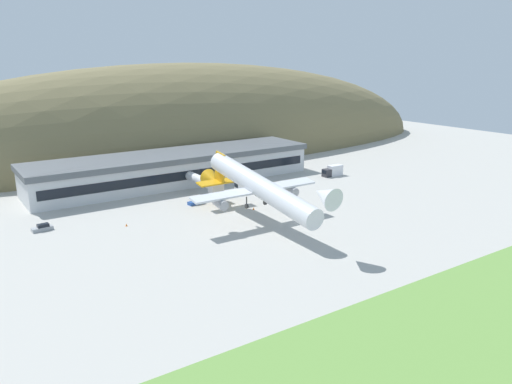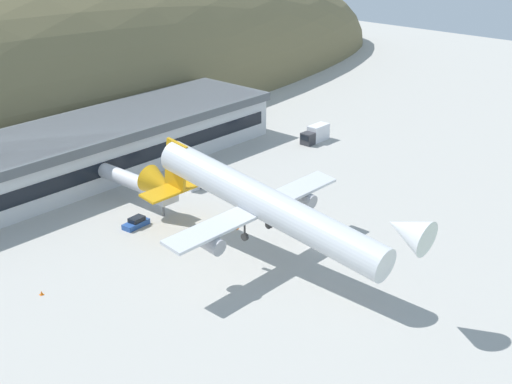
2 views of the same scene
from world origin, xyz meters
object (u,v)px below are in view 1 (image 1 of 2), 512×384
cargo_airplane (258,187)px  service_car_1 (42,228)px  terminal_building (175,166)px  traffic_cone_1 (254,208)px  box_truck (333,171)px  jetway_0 (205,182)px  traffic_cone_0 (126,225)px  fuel_truck (246,185)px  service_car_0 (196,202)px

cargo_airplane → service_car_1: cargo_airplane is taller
terminal_building → service_car_1: bearing=-151.3°
terminal_building → service_car_1: terminal_building is taller
terminal_building → traffic_cone_1: (4.39, -36.82, -4.97)m
terminal_building → cargo_airplane: size_ratio=1.76×
box_truck → jetway_0: bearing=178.2°
terminal_building → box_truck: 50.76m
box_truck → traffic_cone_1: box_truck is taller
jetway_0 → cargo_airplane: size_ratio=0.35×
service_car_1 → traffic_cone_0: size_ratio=7.84×
terminal_building → jetway_0: (0.20, -18.80, -1.26)m
jetway_0 → fuel_truck: size_ratio=2.67×
terminal_building → traffic_cone_1: bearing=-83.2°
terminal_building → service_car_0: bearing=-102.5°
service_car_0 → terminal_building: bearing=77.5°
service_car_0 → traffic_cone_0: service_car_0 is taller
cargo_airplane → service_car_1: 48.94m
cargo_airplane → jetway_0: bearing=87.8°
traffic_cone_1 → fuel_truck: bearing=63.1°
terminal_building → jetway_0: size_ratio=5.10×
terminal_building → traffic_cone_1: 37.42m
terminal_building → traffic_cone_1: size_ratio=151.21×
terminal_building → traffic_cone_1: terminal_building is taller
terminal_building → cargo_airplane: cargo_airplane is taller
box_truck → traffic_cone_0: (-73.25, -10.97, -1.30)m
terminal_building → cargo_airplane: bearing=-91.1°
cargo_airplane → traffic_cone_0: size_ratio=85.70×
service_car_1 → traffic_cone_1: service_car_1 is taller
fuel_truck → box_truck: box_truck is taller
box_truck → traffic_cone_0: bearing=-171.5°
jetway_0 → traffic_cone_1: jetway_0 is taller
jetway_0 → fuel_truck: (12.74, -1.16, -2.46)m
box_truck → service_car_0: bearing=-175.4°
box_truck → traffic_cone_0: size_ratio=12.50×
box_truck → fuel_truck: bearing=179.5°
box_truck → traffic_cone_1: bearing=-158.5°
cargo_airplane → service_car_0: bearing=101.6°
jetway_0 → box_truck: 46.27m
service_car_1 → box_truck: 89.85m
jetway_0 → traffic_cone_1: size_ratio=29.64×
service_car_0 → fuel_truck: 18.92m
jetway_0 → traffic_cone_0: bearing=-155.3°
service_car_0 → service_car_1: (-37.98, 0.69, -0.01)m
traffic_cone_1 → jetway_0: bearing=103.1°
box_truck → traffic_cone_0: 74.08m
cargo_airplane → terminal_building: bearing=88.9°
jetway_0 → cargo_airplane: (-1.06, -27.75, 4.78)m
terminal_building → service_car_1: 49.67m
jetway_0 → service_car_1: (-43.59, -4.94, -3.37)m
service_car_1 → box_truck: bearing=2.2°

